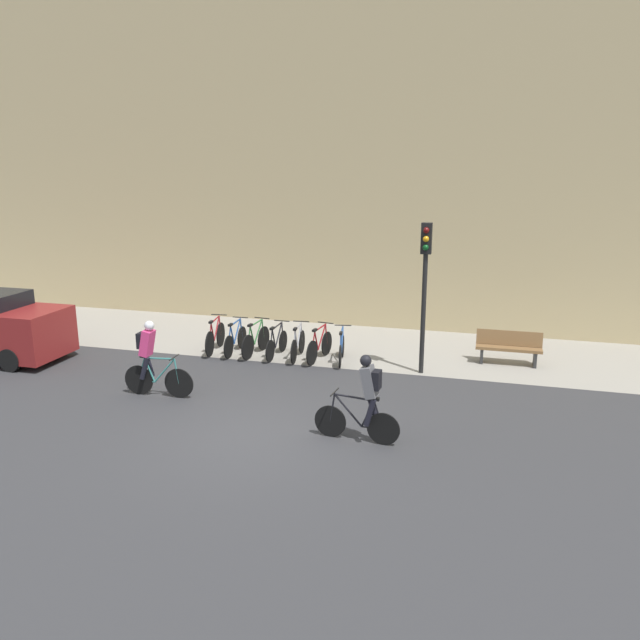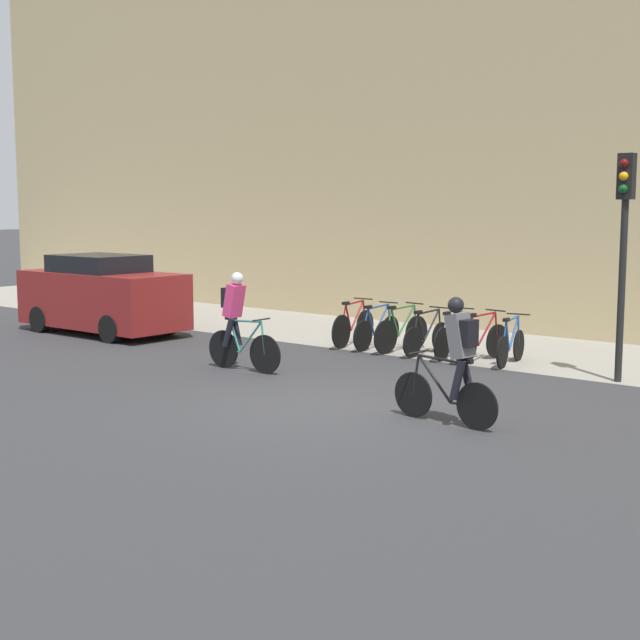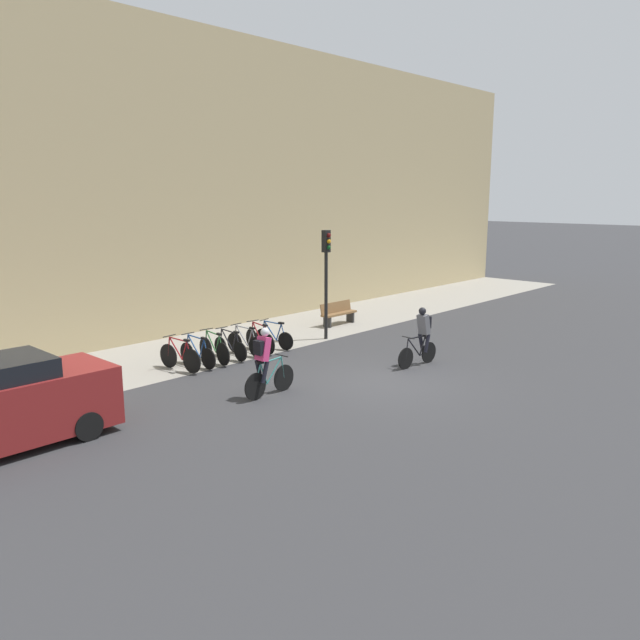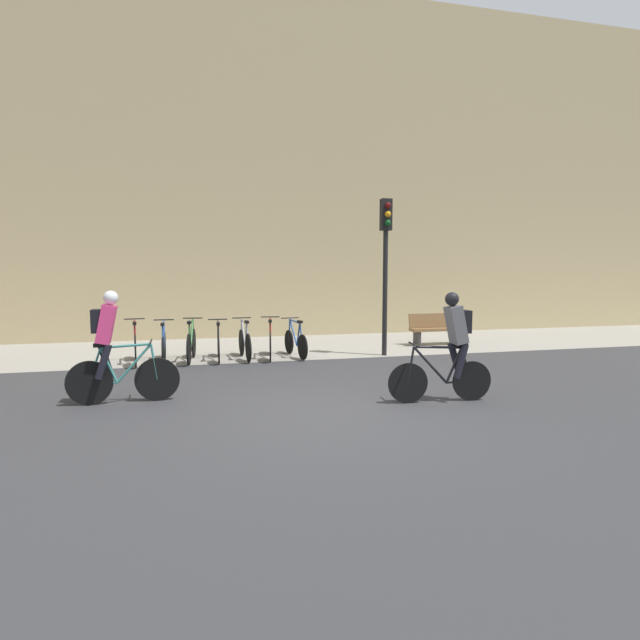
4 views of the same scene
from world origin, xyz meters
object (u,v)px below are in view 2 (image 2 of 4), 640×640
object	(u,v)px
traffic_light_pole	(624,226)
cyclist_pink	(237,319)
parked_bike_1	(377,330)
cyclist_grey	(456,357)
parked_bike_6	(511,345)
parked_bike_4	(454,338)
parked_car	(102,296)
parked_bike_2	(401,332)
parked_bike_5	(481,341)
parked_bike_0	(353,326)
parked_bike_3	(427,336)

from	to	relation	value
traffic_light_pole	cyclist_pink	bearing A→B (deg)	-150.67
parked_bike_1	traffic_light_pole	bearing A→B (deg)	-3.78
cyclist_grey	parked_bike_6	world-z (taller)	cyclist_grey
parked_bike_1	parked_bike_4	bearing A→B (deg)	0.02
parked_bike_1	parked_bike_6	bearing A→B (deg)	0.00
cyclist_grey	parked_car	size ratio (longest dim) A/B	0.41
traffic_light_pole	cyclist_grey	bearing A→B (deg)	-97.42
cyclist_grey	traffic_light_pole	world-z (taller)	traffic_light_pole
parked_bike_1	cyclist_grey	bearing A→B (deg)	-45.39
parked_bike_1	parked_car	distance (m)	6.73
parked_bike_2	traffic_light_pole	distance (m)	5.19
parked_bike_5	traffic_light_pole	size ratio (longest dim) A/B	0.43
parked_bike_2	parked_bike_5	distance (m)	1.86
traffic_light_pole	parked_bike_5	bearing A→B (deg)	172.89
parked_car	parked_bike_0	bearing A→B (deg)	21.31
cyclist_pink	parked_bike_0	xyz separation A→B (m)	(-0.08, 3.63, -0.53)
parked_bike_5	traffic_light_pole	bearing A→B (deg)	-7.11
cyclist_grey	parked_bike_5	size ratio (longest dim) A/B	1.06
parked_bike_4	parked_bike_5	bearing A→B (deg)	0.01
parked_bike_2	parked_car	world-z (taller)	parked_car
parked_bike_0	parked_bike_6	bearing A→B (deg)	-0.02
cyclist_pink	parked_bike_5	xyz separation A→B (m)	(3.02, 3.63, -0.54)
parked_bike_1	traffic_light_pole	xyz separation A→B (m)	(5.29, -0.35, 2.26)
parked_bike_3	parked_car	xyz separation A→B (m)	(-7.57, -2.23, 0.52)
cyclist_pink	parked_car	size ratio (longest dim) A/B	0.42
parked_bike_0	parked_bike_5	world-z (taller)	parked_bike_0
cyclist_pink	parked_bike_6	world-z (taller)	cyclist_pink
parked_bike_2	parked_bike_4	xyz separation A→B (m)	(1.24, -0.00, -0.01)
parked_bike_0	traffic_light_pole	size ratio (longest dim) A/B	0.45
parked_bike_0	traffic_light_pole	world-z (taller)	traffic_light_pole
parked_car	parked_bike_2	bearing A→B (deg)	17.77
cyclist_grey	parked_bike_0	size ratio (longest dim) A/B	1.02
parked_bike_0	parked_bike_1	xyz separation A→B (m)	(0.62, -0.00, -0.03)
cyclist_grey	traffic_light_pole	xyz separation A→B (m)	(0.58, 4.43, 1.71)
parked_bike_3	parked_car	world-z (taller)	parked_car
parked_bike_0	parked_bike_4	xyz separation A→B (m)	(2.48, -0.00, -0.02)
cyclist_pink	parked_bike_6	bearing A→B (deg)	44.88
parked_bike_4	parked_bike_6	bearing A→B (deg)	-0.03
parked_bike_0	traffic_light_pole	bearing A→B (deg)	-3.40
parked_bike_3	parked_car	size ratio (longest dim) A/B	0.38
parked_bike_0	parked_bike_3	distance (m)	1.86
cyclist_grey	parked_bike_2	bearing A→B (deg)	130.59
cyclist_pink	parked_bike_1	size ratio (longest dim) A/B	1.07
parked_bike_0	cyclist_grey	bearing A→B (deg)	-41.86
parked_bike_5	traffic_light_pole	world-z (taller)	traffic_light_pole
cyclist_pink	parked_bike_1	xyz separation A→B (m)	(0.54, 3.62, -0.55)
parked_bike_0	parked_bike_5	distance (m)	3.10
parked_bike_2	parked_bike_5	world-z (taller)	parked_bike_2
parked_bike_2	parked_bike_6	distance (m)	2.48
parked_bike_2	parked_bike_6	xyz separation A→B (m)	(2.48, -0.00, -0.03)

